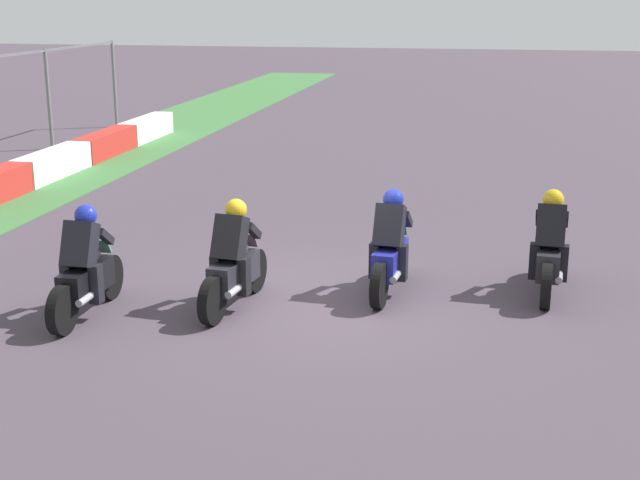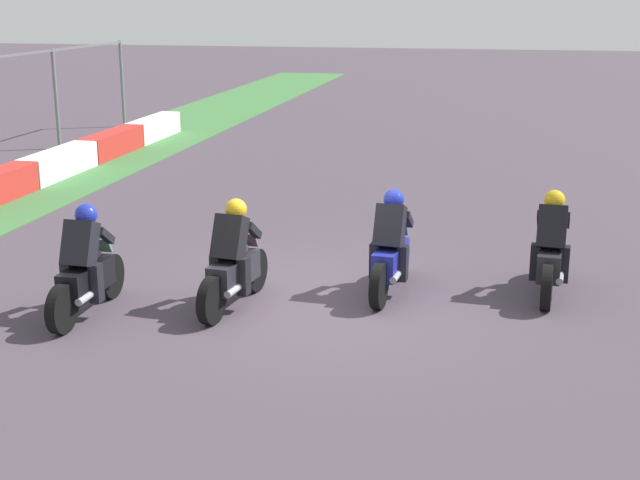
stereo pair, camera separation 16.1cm
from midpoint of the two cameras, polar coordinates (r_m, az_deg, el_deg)
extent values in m
plane|color=#483D48|center=(12.56, 0.36, -3.88)|extent=(120.00, 120.00, 0.00)
cube|color=white|center=(21.82, -16.30, 4.76)|extent=(2.85, 0.60, 0.64)
cube|color=red|center=(24.38, -13.10, 6.06)|extent=(2.85, 0.60, 0.64)
cube|color=white|center=(27.01, -10.51, 7.11)|extent=(2.85, 0.60, 0.64)
cylinder|color=slate|center=(25.74, -16.49, 8.69)|extent=(0.10, 0.10, 2.75)
cylinder|color=slate|center=(29.63, -12.48, 9.79)|extent=(0.10, 0.10, 2.75)
cylinder|color=black|center=(13.84, 15.01, -1.19)|extent=(0.65, 0.19, 0.64)
cylinder|color=black|center=(12.50, 14.77, -2.97)|extent=(0.65, 0.19, 0.64)
cube|color=#26262A|center=(13.11, 14.95, -1.29)|extent=(1.12, 0.41, 0.40)
ellipsoid|color=#26262A|center=(13.13, 15.06, 0.09)|extent=(0.50, 0.34, 0.24)
cube|color=red|center=(12.62, 14.87, -1.85)|extent=(0.07, 0.16, 0.08)
cylinder|color=#A5A5AD|center=(12.82, 15.57, -2.34)|extent=(0.43, 0.13, 0.10)
cube|color=black|center=(12.88, 15.09, 0.80)|extent=(0.51, 0.44, 0.66)
sphere|color=gold|center=(13.02, 15.23, 2.49)|extent=(0.32, 0.32, 0.30)
cube|color=#505F6F|center=(13.51, 15.13, 0.69)|extent=(0.17, 0.27, 0.23)
cube|color=black|center=(13.00, 14.05, -1.37)|extent=(0.19, 0.15, 0.52)
cube|color=black|center=(13.00, 15.81, -1.50)|extent=(0.19, 0.15, 0.52)
cube|color=black|center=(13.25, 14.38, 1.35)|extent=(0.39, 0.13, 0.31)
cube|color=black|center=(13.24, 15.94, 1.23)|extent=(0.39, 0.13, 0.31)
cylinder|color=black|center=(13.48, 5.57, -1.17)|extent=(0.65, 0.20, 0.64)
cylinder|color=black|center=(12.17, 4.20, -2.98)|extent=(0.65, 0.20, 0.64)
cube|color=navy|center=(12.77, 4.94, -1.26)|extent=(1.12, 0.42, 0.40)
ellipsoid|color=navy|center=(12.78, 5.07, 0.15)|extent=(0.51, 0.34, 0.24)
cube|color=red|center=(12.29, 4.43, -1.83)|extent=(0.07, 0.16, 0.08)
cylinder|color=#A5A5AD|center=(12.45, 5.30, -2.34)|extent=(0.43, 0.14, 0.10)
cube|color=black|center=(12.53, 4.90, 0.89)|extent=(0.52, 0.44, 0.66)
sphere|color=#1E2CAF|center=(12.66, 5.15, 2.62)|extent=(0.33, 0.33, 0.30)
cube|color=#346D70|center=(13.15, 5.45, 0.76)|extent=(0.18, 0.27, 0.23)
cube|color=black|center=(12.70, 3.94, -1.33)|extent=(0.19, 0.16, 0.52)
cube|color=black|center=(12.62, 5.71, -1.49)|extent=(0.19, 0.16, 0.52)
cube|color=black|center=(12.93, 4.49, 1.44)|extent=(0.39, 0.13, 0.31)
cube|color=black|center=(12.85, 6.05, 1.32)|extent=(0.39, 0.13, 0.31)
cylinder|color=black|center=(12.86, -3.88, -1.95)|extent=(0.65, 0.22, 0.64)
cylinder|color=black|center=(11.66, -6.61, -3.90)|extent=(0.65, 0.22, 0.64)
cube|color=#26262D|center=(12.20, -5.20, -2.08)|extent=(1.13, 0.46, 0.40)
ellipsoid|color=#26262D|center=(12.20, -5.04, -0.60)|extent=(0.52, 0.36, 0.24)
cube|color=red|center=(11.75, -6.24, -2.69)|extent=(0.08, 0.17, 0.08)
cylinder|color=#A5A5AD|center=(11.87, -5.18, -3.24)|extent=(0.43, 0.15, 0.10)
cube|color=black|center=(11.96, -5.46, 0.16)|extent=(0.53, 0.46, 0.66)
sphere|color=gold|center=(12.07, -5.06, 1.98)|extent=(0.34, 0.34, 0.30)
cube|color=slate|center=(12.54, -4.29, 0.06)|extent=(0.19, 0.28, 0.23)
cube|color=black|center=(12.18, -6.29, -2.14)|extent=(0.20, 0.16, 0.52)
cube|color=black|center=(12.01, -4.57, -2.34)|extent=(0.20, 0.16, 0.52)
cube|color=black|center=(12.36, -5.48, 0.77)|extent=(0.39, 0.15, 0.31)
cube|color=black|center=(12.22, -3.95, 0.62)|extent=(0.39, 0.15, 0.31)
cylinder|color=black|center=(12.89, -13.03, -2.28)|extent=(0.64, 0.15, 0.64)
cylinder|color=black|center=(11.72, -15.94, -4.32)|extent=(0.64, 0.15, 0.64)
cube|color=black|center=(12.24, -14.47, -2.45)|extent=(1.10, 0.33, 0.40)
ellipsoid|color=black|center=(12.24, -14.35, -0.98)|extent=(0.48, 0.30, 0.24)
cube|color=red|center=(11.81, -15.58, -3.10)|extent=(0.06, 0.16, 0.08)
cylinder|color=#A5A5AD|center=(11.92, -14.49, -3.61)|extent=(0.42, 0.10, 0.10)
cube|color=black|center=(12.01, -14.85, -0.24)|extent=(0.49, 0.40, 0.66)
sphere|color=#1E2CAF|center=(12.12, -14.49, 1.59)|extent=(0.30, 0.30, 0.30)
cube|color=slate|center=(12.57, -13.56, -0.30)|extent=(0.16, 0.26, 0.23)
cube|color=black|center=(12.23, -15.56, -2.55)|extent=(0.18, 0.14, 0.52)
cube|color=black|center=(12.05, -13.87, -2.70)|extent=(0.18, 0.14, 0.52)
cube|color=black|center=(12.41, -14.80, 0.37)|extent=(0.39, 0.10, 0.31)
cube|color=black|center=(12.25, -13.30, 0.27)|extent=(0.39, 0.10, 0.31)
camera|label=1|loc=(0.08, -89.62, 0.11)|focal=49.62mm
camera|label=2|loc=(0.08, 90.38, -0.11)|focal=49.62mm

